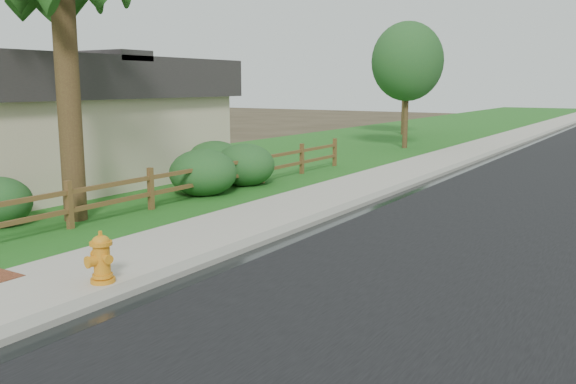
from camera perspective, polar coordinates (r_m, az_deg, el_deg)
The scene contains 15 objects.
ground at distance 9.49m, azimuth -19.43°, elevation -9.67°, with size 120.00×120.00×0.00m, color #372E1E.
curb at distance 41.11m, azimuth 22.92°, elevation 5.03°, with size 0.40×90.00×0.12m, color gray.
wet_gutter at distance 41.06m, azimuth 23.40°, elevation 4.93°, with size 0.50×90.00×0.00m, color black.
sidewalk at distance 41.34m, azimuth 21.14°, elevation 5.16°, with size 2.20×90.00×0.10m, color #A59D90.
grass_strip at distance 41.75m, azimuth 18.57°, elevation 5.32°, with size 1.60×90.00×0.06m, color #1C5618.
lawn_near at distance 43.29m, azimuth 11.86°, elevation 5.77°, with size 9.00×90.00×0.04m, color #1C5618.
ranch_fence at distance 16.17m, azimuth -9.73°, elevation 1.05°, with size 0.12×16.92×1.10m.
house at distance 22.01m, azimuth -23.34°, elevation 6.57°, with size 10.60×9.60×4.05m.
fire_hydrant at distance 9.80m, azimuth -17.07°, elevation -6.01°, with size 0.54×0.43×0.81m.
boulder at distance 18.91m, azimuth -3.74°, elevation 1.55°, with size 0.94×0.71×0.63m, color brown.
shrub_b at distance 17.20m, azimuth -7.95°, elevation 1.79°, with size 1.89×1.89×1.32m, color #1C4F25.
shrub_c at distance 18.74m, azimuth -4.05°, elevation 2.53°, with size 1.83×1.83×1.32m, color #1C4F25.
shrub_d at distance 20.14m, azimuth -6.85°, elevation 2.95°, with size 1.88×1.88×1.28m, color #1C4F25.
tree_near_left at distance 30.15m, azimuth 11.11°, elevation 11.88°, with size 3.41×3.41×6.05m.
tree_mid_left at distance 38.32m, azimuth 10.92°, elevation 11.97°, with size 3.64×3.64×6.51m.
Camera 1 is at (7.13, -5.44, 3.11)m, focal length 38.00 mm.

